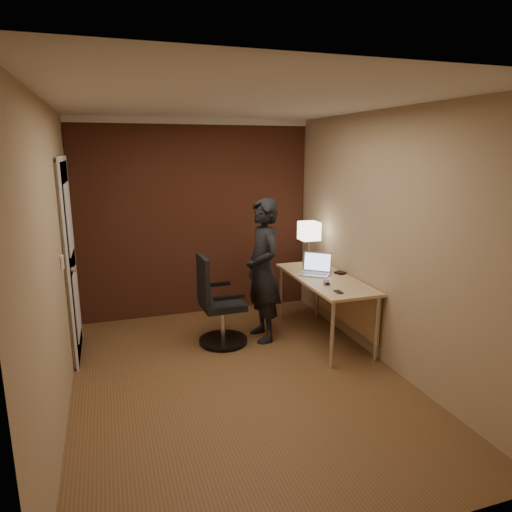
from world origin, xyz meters
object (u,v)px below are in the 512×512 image
Objects in this scene: mouse at (326,283)px; desk at (330,288)px; desk_lamp at (309,232)px; person at (263,270)px; laptop at (316,268)px; phone at (339,292)px; wallet at (340,273)px; office_chair at (217,307)px.

desk is at bearing 76.46° from mouse.
desk_lamp is 0.33× the size of person.
mouse is 0.06× the size of person.
desk_lamp is 5.35× the size of mouse.
desk is at bearing -60.92° from laptop.
person is at bearing 126.38° from phone.
person is (-0.89, 0.15, 0.06)m from wallet.
desk_lamp is 1.28× the size of laptop.
phone is at bearing -119.69° from wallet.
office_chair is 0.65m from person.
phone is (-0.19, -0.54, 0.13)m from desk.
phone is (-0.09, -0.72, -0.06)m from laptop.
person is at bearing 170.40° from wallet.
wallet is 0.11× the size of office_chair.
office_chair reaches higher than phone.
wallet is 1.46m from office_chair.
wallet is (0.34, 0.33, -0.01)m from mouse.
office_chair is (-1.08, 0.47, -0.31)m from mouse.
wallet is at bearing -21.19° from laptop.
mouse is (-0.08, -0.43, -0.05)m from laptop.
desk_lamp is (-0.01, 0.58, 0.55)m from desk.
person is at bearing -153.86° from desk_lamp.
office_chair is at bearing 177.75° from laptop.
laptop is at bearing -102.92° from desk_lamp.
mouse is (-0.18, -0.25, 0.14)m from desk.
phone is 0.12× the size of office_chair.
person reaches higher than laptop.
person is (0.53, 0.00, 0.37)m from office_chair.
phone is 0.71m from wallet.
laptop is 4.19× the size of mouse.
desk_lamp is at bearing 100.53° from mouse.
desk_lamp reaches higher than wallet.
desk_lamp is at bearing 90.85° from desk.
mouse is 0.91× the size of wallet.
person is (-0.62, 0.05, 0.01)m from laptop.
desk_lamp is 0.87m from person.
desk_lamp is at bearing 82.50° from phone.
office_chair is at bearing 145.98° from phone.
mouse is at bearing -101.53° from desk_lamp.
mouse reaches higher than desk.
phone reaches higher than desk.
mouse is 0.87× the size of phone.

